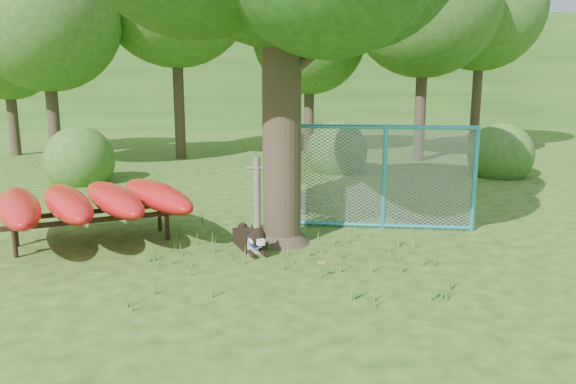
{
  "coord_description": "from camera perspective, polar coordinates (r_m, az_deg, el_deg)",
  "views": [
    {
      "loc": [
        -0.19,
        -7.35,
        2.77
      ],
      "look_at": [
        0.2,
        1.2,
        1.0
      ],
      "focal_mm": 35.0,
      "sensor_mm": 36.0,
      "label": 1
    }
  ],
  "objects": [
    {
      "name": "bg_tree_a",
      "position": [
        18.54,
        -23.47,
        16.07
      ],
      "size": [
        4.4,
        4.4,
        6.7
      ],
      "color": "#34281C",
      "rests_on": "ground"
    },
    {
      "name": "bg_tree_d",
      "position": [
        19.21,
        13.78,
        18.29
      ],
      "size": [
        4.8,
        4.8,
        7.5
      ],
      "color": "#34281C",
      "rests_on": "ground"
    },
    {
      "name": "fence_section",
      "position": [
        10.38,
        9.75,
        1.49
      ],
      "size": [
        3.26,
        0.62,
        3.2
      ],
      "rotation": [
        0.0,
        0.0,
        -0.16
      ],
      "color": "#28A6BF",
      "rests_on": "ground"
    },
    {
      "name": "ground",
      "position": [
        7.86,
        -1.07,
        -8.96
      ],
      "size": [
        80.0,
        80.0,
        0.0
      ],
      "primitive_type": "plane",
      "color": "#254B0F",
      "rests_on": "ground"
    },
    {
      "name": "wooden_post",
      "position": [
        10.35,
        -3.13,
        0.15
      ],
      "size": [
        0.36,
        0.13,
        1.33
      ],
      "rotation": [
        0.0,
        0.0,
        -0.1
      ],
      "color": "#695D4F",
      "rests_on": "ground"
    },
    {
      "name": "shrub_right",
      "position": [
        16.98,
        20.64,
        1.54
      ],
      "size": [
        1.8,
        1.8,
        1.8
      ],
      "primitive_type": "sphere",
      "color": "#2C5C1D",
      "rests_on": "ground"
    },
    {
      "name": "husky_dog",
      "position": [
        9.11,
        -3.81,
        -4.81
      ],
      "size": [
        0.6,
        1.17,
        0.53
      ],
      "rotation": [
        0.0,
        0.0,
        0.35
      ],
      "color": "black",
      "rests_on": "ground"
    },
    {
      "name": "wooded_hillside",
      "position": [
        35.35,
        -2.37,
        12.05
      ],
      "size": [
        80.0,
        12.0,
        6.0
      ],
      "primitive_type": "cube",
      "color": "#2C5C1D",
      "rests_on": "ground"
    },
    {
      "name": "bg_tree_e",
      "position": [
        23.0,
        19.14,
        17.21
      ],
      "size": [
        4.6,
        4.6,
        7.55
      ],
      "color": "#34281C",
      "rests_on": "ground"
    },
    {
      "name": "shrub_left",
      "position": [
        15.86,
        -20.24,
        0.9
      ],
      "size": [
        1.8,
        1.8,
        1.8
      ],
      "primitive_type": "sphere",
      "color": "#2C5C1D",
      "rests_on": "ground"
    },
    {
      "name": "bg_tree_c",
      "position": [
        20.47,
        2.2,
        15.43
      ],
      "size": [
        4.0,
        4.0,
        6.12
      ],
      "color": "#34281C",
      "rests_on": "ground"
    },
    {
      "name": "kayak_rack",
      "position": [
        9.91,
        -19.38,
        -0.9
      ],
      "size": [
        3.9,
        3.5,
        0.95
      ],
      "rotation": [
        0.0,
        0.0,
        0.38
      ],
      "color": "black",
      "rests_on": "ground"
    },
    {
      "name": "shrub_mid",
      "position": [
        16.73,
        4.94,
        2.11
      ],
      "size": [
        1.8,
        1.8,
        1.8
      ],
      "primitive_type": "sphere",
      "color": "#2C5C1D",
      "rests_on": "ground"
    },
    {
      "name": "bg_tree_f",
      "position": [
        22.2,
        -26.74,
        12.96
      ],
      "size": [
        3.6,
        3.6,
        5.55
      ],
      "color": "#34281C",
      "rests_on": "ground"
    },
    {
      "name": "wildflower_clump",
      "position": [
        7.89,
        3.38,
        -7.33
      ],
      "size": [
        0.11,
        0.12,
        0.25
      ],
      "rotation": [
        0.0,
        0.0,
        -0.19
      ],
      "color": "#47822A",
      "rests_on": "ground"
    }
  ]
}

